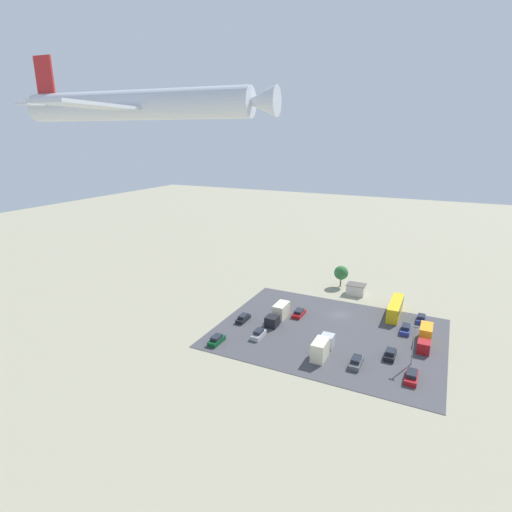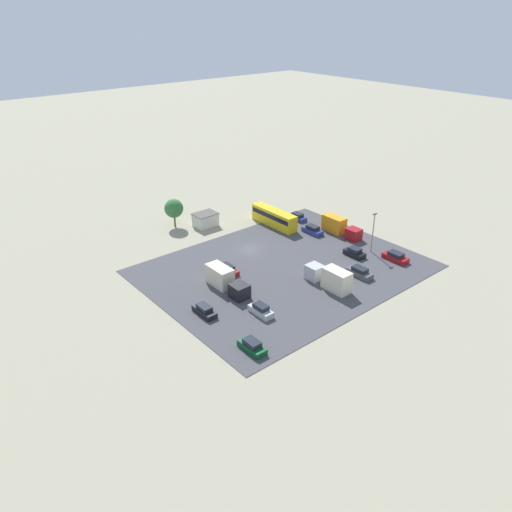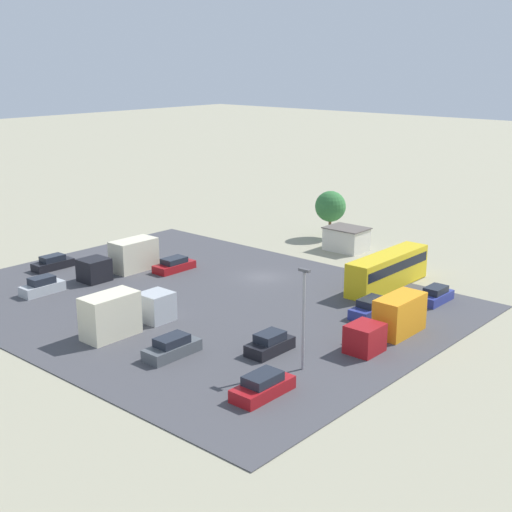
% 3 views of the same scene
% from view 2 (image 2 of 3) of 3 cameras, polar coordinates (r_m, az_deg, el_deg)
% --- Properties ---
extents(ground_plane, '(400.00, 400.00, 0.00)m').
position_cam_2_polar(ground_plane, '(93.32, -0.79, 0.69)').
color(ground_plane, gray).
extents(parking_lot_surface, '(45.83, 35.74, 0.08)m').
position_cam_2_polar(parking_lot_surface, '(86.85, 3.24, -1.44)').
color(parking_lot_surface, '#424247').
rests_on(parking_lot_surface, ground).
extents(shed_building, '(4.74, 3.66, 2.74)m').
position_cam_2_polar(shed_building, '(103.69, -5.80, 4.17)').
color(shed_building, silver).
rests_on(shed_building, ground).
extents(bus, '(2.51, 11.35, 3.35)m').
position_cam_2_polar(bus, '(103.15, 2.09, 4.47)').
color(bus, gold).
rests_on(bus, ground).
extents(parked_car_0, '(1.82, 4.27, 1.57)m').
position_cam_2_polar(parked_car_0, '(66.98, -0.46, -10.27)').
color(parked_car_0, '#0C4723').
rests_on(parked_car_0, ground).
extents(parked_car_1, '(1.70, 4.38, 1.47)m').
position_cam_2_polar(parked_car_1, '(74.49, -5.91, -6.21)').
color(parked_car_1, black).
rests_on(parked_car_1, ground).
extents(parked_car_2, '(1.86, 4.52, 1.58)m').
position_cam_2_polar(parked_car_2, '(100.47, 6.48, 2.97)').
color(parked_car_2, navy).
rests_on(parked_car_2, ground).
extents(parked_car_3, '(1.98, 4.68, 1.55)m').
position_cam_2_polar(parked_car_3, '(92.57, 15.65, -0.10)').
color(parked_car_3, maroon).
rests_on(parked_car_3, ground).
extents(parked_car_4, '(1.97, 4.58, 1.41)m').
position_cam_2_polar(parked_car_4, '(85.25, -3.35, -1.54)').
color(parked_car_4, maroon).
rests_on(parked_car_4, ground).
extents(parked_car_5, '(1.70, 4.18, 1.65)m').
position_cam_2_polar(parked_car_5, '(74.04, 0.55, -6.20)').
color(parked_car_5, '#ADB2B7').
rests_on(parked_car_5, ground).
extents(parked_car_6, '(1.86, 4.02, 1.60)m').
position_cam_2_polar(parked_car_6, '(92.41, 11.19, 0.39)').
color(parked_car_6, black).
rests_on(parked_car_6, ground).
extents(parked_car_7, '(1.79, 4.04, 1.49)m').
position_cam_2_polar(parked_car_7, '(106.60, 4.77, 4.47)').
color(parked_car_7, navy).
rests_on(parked_car_7, ground).
extents(parked_car_8, '(1.85, 4.61, 1.58)m').
position_cam_2_polar(parked_car_8, '(85.88, 11.75, -1.83)').
color(parked_car_8, '#4C5156').
rests_on(parked_car_8, ground).
extents(parked_truck_0, '(2.33, 8.90, 3.18)m').
position_cam_2_polar(parked_truck_0, '(100.76, 9.51, 3.33)').
color(parked_truck_0, maroon).
rests_on(parked_truck_0, ground).
extents(parked_truck_1, '(2.43, 8.43, 3.58)m').
position_cam_2_polar(parked_truck_1, '(81.28, 8.47, -2.49)').
color(parked_truck_1, '#ADB2B7').
rests_on(parked_truck_1, ground).
extents(parked_truck_2, '(2.54, 8.91, 3.29)m').
position_cam_2_polar(parked_truck_2, '(80.19, -3.53, -2.76)').
color(parked_truck_2, black).
rests_on(parked_truck_2, ground).
extents(tree_near_shed, '(3.85, 3.85, 5.92)m').
position_cam_2_polar(tree_near_shed, '(103.20, -9.37, 5.38)').
color(tree_near_shed, brown).
rests_on(tree_near_shed, ground).
extents(light_pole_lot_centre, '(0.90, 0.28, 7.59)m').
position_cam_2_polar(light_pole_lot_centre, '(93.26, 13.24, 2.84)').
color(light_pole_lot_centre, gray).
rests_on(light_pole_lot_centre, ground).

